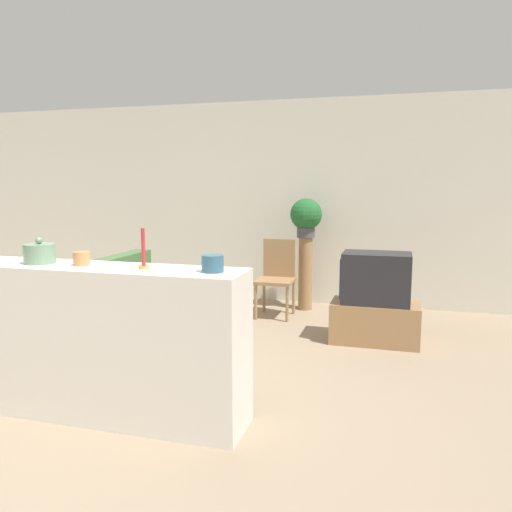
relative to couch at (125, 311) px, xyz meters
name	(u,v)px	position (x,y,z in m)	size (l,w,h in m)	color
ground_plane	(110,393)	(0.60, -1.28, -0.29)	(14.00, 14.00, 0.00)	gray
wall_back	(243,202)	(0.60, 2.15, 1.06)	(9.00, 0.06, 2.70)	silver
couch	(125,311)	(0.00, 0.00, 0.00)	(0.83, 1.84, 0.81)	#476B3D
tv_stand	(375,322)	(2.50, 0.58, -0.09)	(0.88, 0.46, 0.41)	#9E754C
television	(376,278)	(2.49, 0.58, 0.37)	(0.68, 0.44, 0.51)	#232328
wooden_chair	(277,274)	(1.29, 1.34, 0.22)	(0.44, 0.44, 0.93)	#9E754C
plant_stand	(305,274)	(1.57, 1.73, 0.17)	(0.18, 0.18, 0.93)	#9E754C
potted_plant	(306,216)	(1.57, 1.73, 0.91)	(0.40, 0.40, 0.49)	#4C4C51
foreground_counter	(81,340)	(0.60, -1.60, 0.23)	(2.36, 0.44, 1.05)	white
decorative_bowl	(40,253)	(0.31, -1.60, 0.82)	(0.21, 0.21, 0.18)	gray
candle_jar	(82,259)	(0.64, -1.60, 0.80)	(0.11, 0.11, 0.09)	#C6844C
candlestick	(144,255)	(1.11, -1.60, 0.84)	(0.07, 0.07, 0.26)	#B7933D
coffee_tin	(213,264)	(1.58, -1.60, 0.81)	(0.14, 0.14, 0.11)	#335B75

